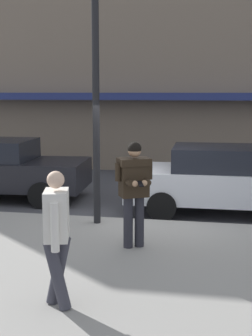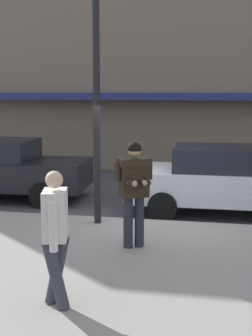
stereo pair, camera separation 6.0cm
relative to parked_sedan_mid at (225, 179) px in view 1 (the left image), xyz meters
name	(u,v)px [view 1 (the left image)]	position (x,y,z in m)	size (l,w,h in m)	color
ground_plane	(151,223)	(-1.55, -1.12, -0.79)	(80.00, 80.00, 0.00)	#3D3D42
sidewalk	(191,274)	(-0.55, -3.97, -0.72)	(32.00, 5.30, 0.14)	gray
curb_paint_line	(198,225)	(-0.55, -1.07, -0.79)	(28.00, 0.12, 0.01)	silver
storefront_facade	(210,28)	(-0.55, 7.37, 4.26)	(28.00, 4.70, 10.13)	#756656
parked_sedan_mid	(225,179)	(0.00, 0.00, 0.00)	(4.53, 1.99, 1.54)	silver
man_texting_on_phone	(134,183)	(-1.56, -3.10, 0.46)	(0.63, 0.65, 1.81)	#23232B
pedestrian_in_light_coat	(57,231)	(-2.10, -5.47, 0.32)	(0.40, 0.58, 1.70)	#33333D
street_lamp_post	(96,72)	(-2.55, -1.77, 2.35)	(0.36, 0.36, 4.88)	black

